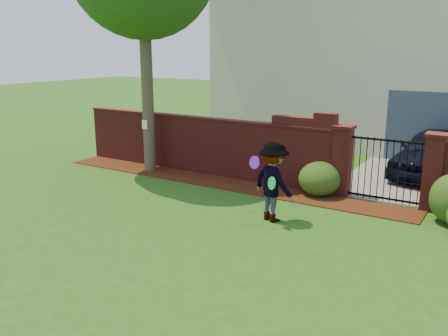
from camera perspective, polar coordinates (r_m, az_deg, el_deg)
The scene contains 14 objects.
ground at distance 10.65m, azimuth -5.80°, elevation -6.82°, with size 80.00×80.00×0.01m, color #245515.
mulch_bed at distance 13.76m, azimuth -0.51°, elevation -1.75°, with size 11.10×1.08×0.03m, color #39180A.
brick_wall at distance 14.65m, azimuth -2.65°, elevation 2.89°, with size 8.70×0.31×2.16m.
pillar_left at distance 12.74m, azimuth 13.97°, elevation 0.88°, with size 0.50×0.50×1.88m.
pillar_right at distance 12.28m, azimuth 23.75°, elevation -0.43°, with size 0.50×0.50×1.88m.
iron_gate at distance 12.49m, azimuth 18.74°, elevation -0.22°, with size 1.78×0.03×1.60m.
driveway at distance 16.51m, azimuth 21.74°, elevation -0.10°, with size 3.20×8.00×0.01m, color gray.
house at distance 20.50m, azimuth 17.67°, elevation 11.81°, with size 12.40×6.40×6.30m.
car at distance 15.52m, azimuth 23.57°, elevation 1.54°, with size 1.68×4.18×1.43m, color black.
paper_notice at distance 14.89m, azimuth -9.48°, elevation 5.15°, with size 0.20×0.01×0.28m, color white.
shrub_left at distance 12.76m, azimuth 11.39°, elevation -1.29°, with size 1.11×1.11×0.91m, color #1D4514.
man at distance 10.64m, azimuth 5.77°, elevation -1.72°, with size 1.16×0.67×1.80m, color gray.
frisbee_purple at distance 10.64m, azimuth 3.69°, elevation 0.68°, with size 0.29×0.29×0.03m, color #6A20CD.
frisbee_green at distance 10.28m, azimuth 5.74°, elevation -1.82°, with size 0.28×0.28×0.03m, color green.
Camera 1 is at (6.10, -7.85, 3.82)m, focal length 38.18 mm.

